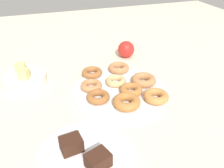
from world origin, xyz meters
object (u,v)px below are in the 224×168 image
Objects in this scene: cake_plate at (87,158)px; donut_1 at (156,96)px; donut_0 at (92,72)px; donut_5 at (119,68)px; donut_2 at (98,97)px; brownie_near at (98,160)px; donut_4 at (127,102)px; melon_chunk_right at (20,68)px; melon_chunk_left at (24,74)px; donut_6 at (144,80)px; donut_7 at (116,81)px; donut_3 at (91,86)px; donut_plate at (120,91)px; fruit_bowl at (25,79)px; apple at (126,49)px; brownie_far at (71,144)px; donut_8 at (131,90)px.

donut_1 is at bearing -59.23° from cake_plate.
donut_0 is 0.96× the size of donut_5.
donut_2 is 0.28m from brownie_near.
melon_chunk_right is at bearing 46.97° from donut_4.
melon_chunk_left is at bearing 19.44° from brownie_near.
cake_plate is (-0.28, 0.28, -0.02)m from donut_6.
donut_5 is 0.10m from donut_7.
donut_2 is 2.20× the size of melon_chunk_left.
donut_3 is 0.31× the size of cake_plate.
donut_4 is 2.53× the size of melon_chunk_left.
melon_chunk_left reaches higher than donut_plate.
donut_5 reaches higher than donut_3.
donut_1 is 0.50m from fruit_bowl.
apple reaches higher than donut_plate.
donut_3 is 0.27m from fruit_bowl.
donut_6 is at bearing -107.82° from donut_7.
donut_6 reaches higher than fruit_bowl.
donut_3 is at bearing 92.86° from donut_7.
apple reaches higher than brownie_near.
cake_plate is at bearing 134.17° from donut_6.
donut_5 is (0.23, 0.05, -0.00)m from donut_1.
brownie_far is (-0.37, 0.26, 0.01)m from donut_5.
donut_2 is (-0.04, 0.09, 0.02)m from donut_plate.
donut_0 is 0.28m from melon_chunk_right.
apple is at bearing -77.83° from fruit_bowl.
fruit_bowl is at bearing 68.78° from donut_6.
donut_1 reaches higher than donut_7.
donut_5 is 0.46m from cake_plate.
donut_6 reaches higher than donut_2.
donut_4 reaches higher than donut_8.
donut_4 is (0.00, 0.11, 0.00)m from donut_1.
donut_3 is 2.19× the size of melon_chunk_right.
donut_8 is (-0.05, 0.07, -0.00)m from donut_6.
donut_3 is at bearing -124.58° from melon_chunk_right.
apple is (0.54, -0.32, 0.03)m from cake_plate.
donut_6 is at bearing -107.87° from melon_chunk_left.
donut_3 is 0.17m from donut_5.
apple is (0.28, -0.13, 0.03)m from donut_plate.
donut_0 is 0.40m from brownie_far.
donut_2 is at bearing 111.27° from donut_plate.
donut_7 is 0.35m from brownie_far.
donut_6 is 0.08m from donut_8.
donut_3 reaches higher than donut_7.
donut_6 is 0.40m from cake_plate.
melon_chunk_right is (0.47, 0.15, 0.05)m from cake_plate.
donut_3 is 0.20m from donut_6.
donut_0 is 0.95× the size of donut_1.
brownie_far is at bearing 145.56° from apple.
donut_2 is at bearing -134.64° from melon_chunk_right.
donut_1 is at bearing 174.33° from apple.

